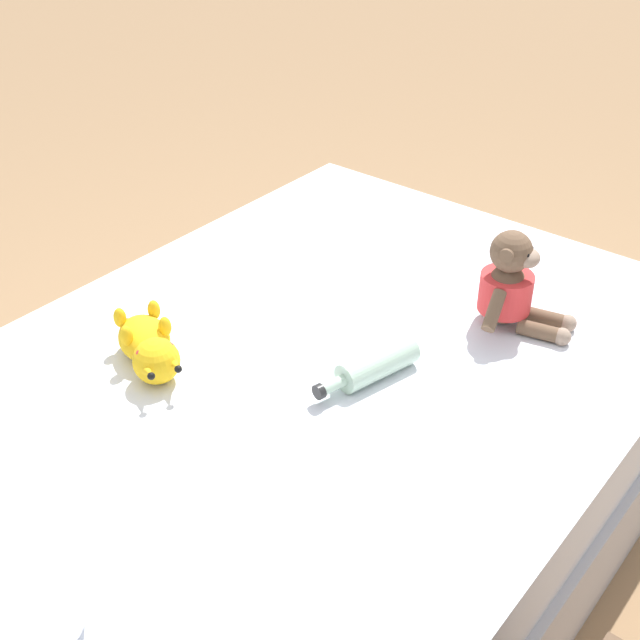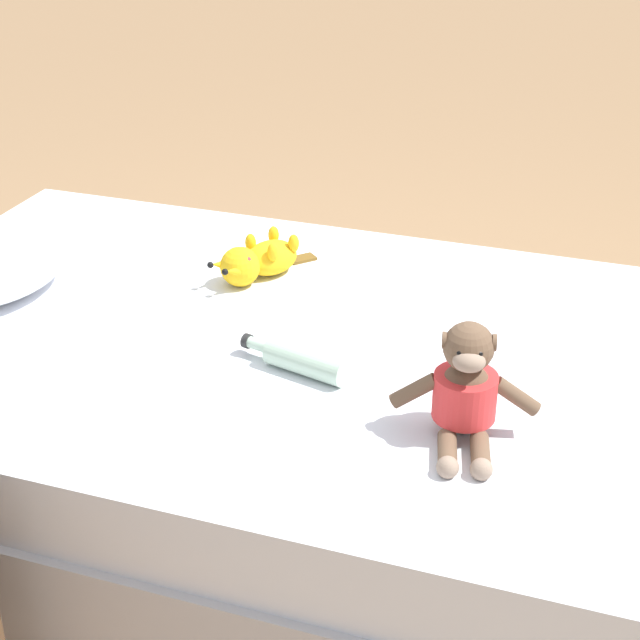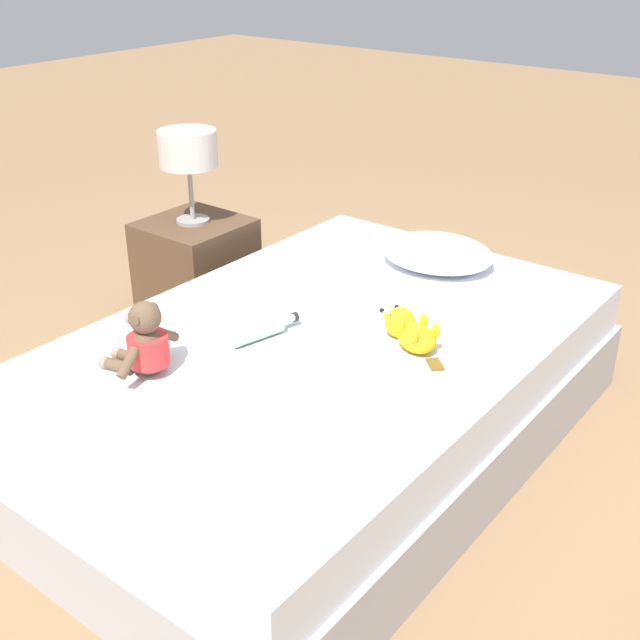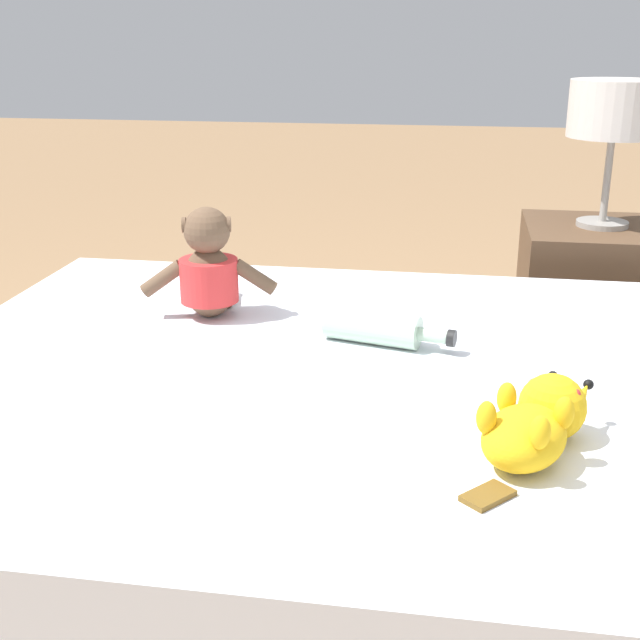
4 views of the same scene
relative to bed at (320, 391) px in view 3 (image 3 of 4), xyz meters
The scene contains 8 objects.
ground_plane 0.21m from the bed, ahead, with size 16.00×16.00×0.00m, color #93704C.
bed is the anchor object (origin of this frame).
pillow 0.78m from the bed, 89.42° to the left, with size 0.49×0.42×0.11m.
plush_monkey 0.65m from the bed, 116.20° to the right, with size 0.24×0.29×0.24m.
plush_yellow_creature 0.40m from the bed, 23.87° to the left, with size 0.31×0.20×0.10m.
glass_bottle 0.32m from the bed, 132.42° to the right, with size 0.11×0.26×0.06m.
nightstand 1.07m from the bed, 158.45° to the left, with size 0.41×0.41×0.49m.
bedside_lamp 1.21m from the bed, 158.45° to the left, with size 0.24×0.24×0.39m.
Camera 3 is at (1.42, -1.83, 1.64)m, focal length 44.83 mm.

